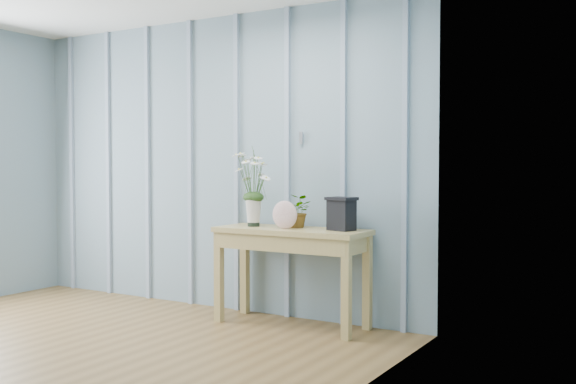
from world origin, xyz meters
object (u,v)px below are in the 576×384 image
Objects in this scene: sideboard at (291,243)px; felt_disc_vessel at (285,215)px; daisy_vase at (253,179)px; carved_box at (341,213)px.

felt_disc_vessel is at bearing -103.74° from sideboard.
felt_disc_vessel is (0.32, -0.05, -0.27)m from daisy_vase.
felt_disc_vessel is at bearing -165.73° from carved_box.
sideboard is 4.85× the size of carved_box.
felt_disc_vessel is (-0.02, -0.07, 0.22)m from sideboard.
sideboard is at bearing -174.60° from carved_box.
sideboard is at bearing 2.75° from daisy_vase.
daisy_vase is 0.79m from carved_box.
daisy_vase reaches higher than felt_disc_vessel.
daisy_vase is 0.42m from felt_disc_vessel.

